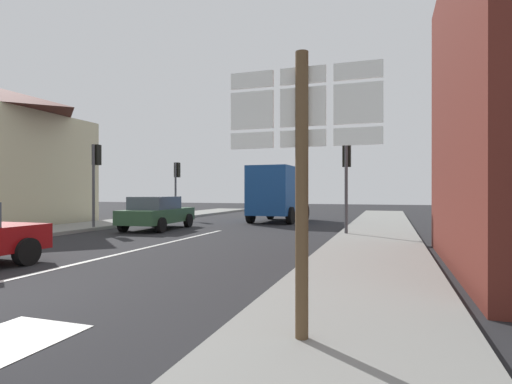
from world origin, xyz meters
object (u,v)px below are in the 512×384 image
object	(u,v)px
route_sign_post	(302,164)
traffic_light_near_right	(347,167)
traffic_light_far_left	(177,177)
delivery_truck	(278,192)
traffic_light_near_left	(96,167)
sedan_far	(157,212)

from	to	relation	value
route_sign_post	traffic_light_near_right	size ratio (longest dim) A/B	0.91
route_sign_post	traffic_light_far_left	distance (m)	21.09
delivery_truck	traffic_light_far_left	distance (m)	6.51
traffic_light_far_left	traffic_light_near_left	distance (m)	7.18
sedan_far	route_sign_post	distance (m)	14.61
delivery_truck	traffic_light_near_right	bearing A→B (deg)	-55.53
delivery_truck	sedan_far	bearing A→B (deg)	-122.45
sedan_far	traffic_light_near_left	distance (m)	3.37
delivery_truck	traffic_light_near_right	size ratio (longest dim) A/B	1.44
sedan_far	route_sign_post	bearing A→B (deg)	-51.90
traffic_light_near_left	traffic_light_near_right	bearing A→B (deg)	3.91
route_sign_post	delivery_truck	bearing A→B (deg)	105.97
route_sign_post	traffic_light_far_left	bearing A→B (deg)	123.05
route_sign_post	traffic_light_near_left	bearing A→B (deg)	137.60
sedan_far	delivery_truck	bearing A→B (deg)	57.55
traffic_light_far_left	traffic_light_near_right	bearing A→B (deg)	-30.68
sedan_far	route_sign_post	size ratio (longest dim) A/B	1.35
delivery_truck	traffic_light_far_left	size ratio (longest dim) A/B	1.46
sedan_far	traffic_light_far_left	size ratio (longest dim) A/B	1.24
sedan_far	traffic_light_near_left	bearing A→B (deg)	-159.17
route_sign_post	traffic_light_far_left	size ratio (longest dim) A/B	0.92
route_sign_post	traffic_light_far_left	xyz separation A→B (m)	(-11.50, 17.67, 0.56)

